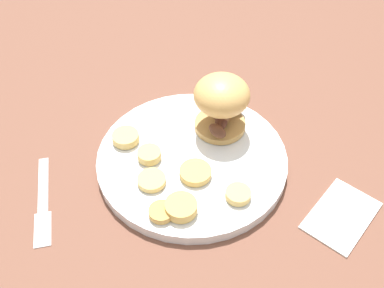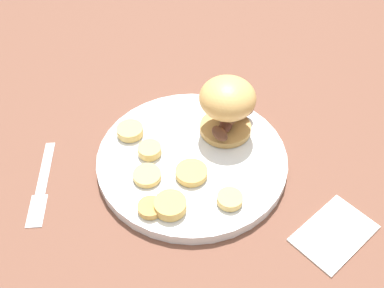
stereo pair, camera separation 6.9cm
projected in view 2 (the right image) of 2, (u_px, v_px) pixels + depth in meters
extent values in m
plane|color=brown|center=(192.00, 163.00, 0.73)|extent=(4.00, 4.00, 0.00)
cylinder|color=white|center=(192.00, 159.00, 0.72)|extent=(0.30, 0.30, 0.02)
torus|color=white|center=(192.00, 156.00, 0.72)|extent=(0.30, 0.30, 0.01)
cylinder|color=tan|center=(227.00, 129.00, 0.75)|extent=(0.09, 0.09, 0.01)
ellipsoid|color=brown|center=(243.00, 111.00, 0.75)|extent=(0.06, 0.05, 0.02)
ellipsoid|color=#4C281E|center=(229.00, 107.00, 0.75)|extent=(0.03, 0.02, 0.02)
ellipsoid|color=#563323|center=(226.00, 118.00, 0.73)|extent=(0.04, 0.04, 0.01)
ellipsoid|color=#4C281E|center=(226.00, 126.00, 0.73)|extent=(0.04, 0.03, 0.02)
ellipsoid|color=#563323|center=(220.00, 133.00, 0.71)|extent=(0.03, 0.04, 0.02)
ellipsoid|color=brown|center=(227.00, 120.00, 0.73)|extent=(0.02, 0.03, 0.02)
ellipsoid|color=tan|center=(230.00, 99.00, 0.70)|extent=(0.09, 0.09, 0.06)
cylinder|color=#DBB766|center=(130.00, 131.00, 0.74)|extent=(0.04, 0.04, 0.01)
cylinder|color=tan|center=(170.00, 205.00, 0.64)|extent=(0.05, 0.05, 0.02)
cylinder|color=#DBB766|center=(150.00, 150.00, 0.71)|extent=(0.04, 0.04, 0.01)
cylinder|color=#DBB766|center=(230.00, 199.00, 0.65)|extent=(0.04, 0.04, 0.01)
cylinder|color=#DBB766|center=(147.00, 175.00, 0.68)|extent=(0.04, 0.04, 0.01)
cylinder|color=tan|center=(191.00, 173.00, 0.68)|extent=(0.05, 0.05, 0.01)
cylinder|color=tan|center=(150.00, 208.00, 0.64)|extent=(0.04, 0.04, 0.01)
cube|color=silver|center=(46.00, 167.00, 0.72)|extent=(0.08, 0.09, 0.00)
cube|color=silver|center=(37.00, 211.00, 0.66)|extent=(0.06, 0.06, 0.00)
cube|color=white|center=(334.00, 233.00, 0.63)|extent=(0.12, 0.08, 0.01)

